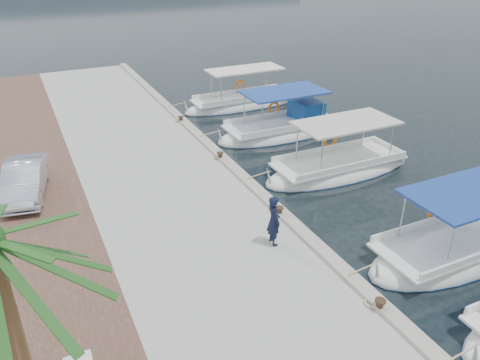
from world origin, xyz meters
name	(u,v)px	position (x,y,z in m)	size (l,w,h in m)	color
ground	(312,249)	(0.00, 0.00, 0.00)	(400.00, 400.00, 0.00)	black
concrete_quay	(172,193)	(-3.00, 5.00, 0.25)	(6.00, 40.00, 0.50)	#A0A19B
quay_curb	(238,172)	(-0.22, 5.00, 0.56)	(0.44, 40.00, 0.12)	#A39E91
cobblestone_strip	(29,224)	(-8.00, 5.00, 0.25)	(4.00, 40.00, 0.50)	#4D3228
fishing_caique_b	(451,253)	(3.69, -2.19, 0.12)	(6.20, 2.48, 2.83)	white
fishing_caique_c	(338,170)	(4.06, 4.17, 0.12)	(6.94, 2.38, 2.83)	white
fishing_caique_d	(282,131)	(4.09, 8.99, 0.19)	(6.79, 2.55, 2.83)	white
fishing_caique_e	(242,105)	(4.19, 13.79, 0.13)	(7.21, 2.00, 2.83)	white
mooring_bollards	(280,211)	(-0.35, 1.50, 0.69)	(0.28, 20.28, 0.33)	black
fisherman	(274,220)	(-1.32, 0.20, 1.31)	(0.59, 0.39, 1.62)	black
parked_car	(24,180)	(-7.89, 6.74, 1.11)	(1.28, 3.68, 1.21)	silver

